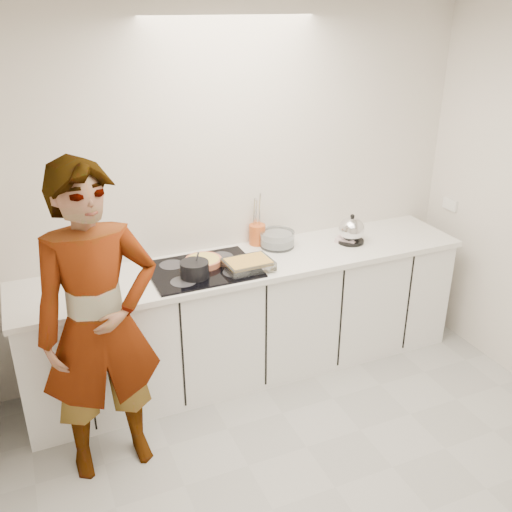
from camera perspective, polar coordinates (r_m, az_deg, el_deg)
name	(u,v)px	position (r m, az deg, el deg)	size (l,w,h in m)	color
floor	(335,487)	(3.60, 7.92, -21.94)	(3.60, 3.20, 0.00)	#ACADA9
wall_back	(232,195)	(4.14, -2.38, 6.14)	(3.60, 0.00, 2.60)	silver
base_cabinets	(250,319)	(4.23, -0.61, -6.33)	(3.20, 0.58, 0.87)	white
countertop	(250,263)	(4.02, -0.64, -0.73)	(3.24, 0.64, 0.04)	white
hob	(203,269)	(3.88, -5.30, -1.34)	(0.72, 0.54, 0.01)	black
tart_dish	(203,261)	(3.93, -5.29, -0.50)	(0.33, 0.33, 0.04)	#C46644
saucepan	(195,269)	(3.75, -6.17, -1.34)	(0.20, 0.20, 0.18)	black
baking_dish	(248,264)	(3.84, -0.78, -0.80)	(0.33, 0.25, 0.06)	silver
mixing_bowl	(277,240)	(4.22, 2.14, 1.64)	(0.33, 0.33, 0.12)	silver
tea_towel	(349,238)	(4.41, 9.26, 1.81)	(0.21, 0.15, 0.03)	white
kettle	(351,231)	(4.34, 9.52, 2.52)	(0.22, 0.22, 0.23)	black
utensil_crock	(257,234)	(4.26, 0.13, 2.17)	(0.12, 0.12, 0.15)	#CF5821
cook	(99,326)	(3.28, -15.40, -6.76)	(0.69, 0.45, 1.89)	white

